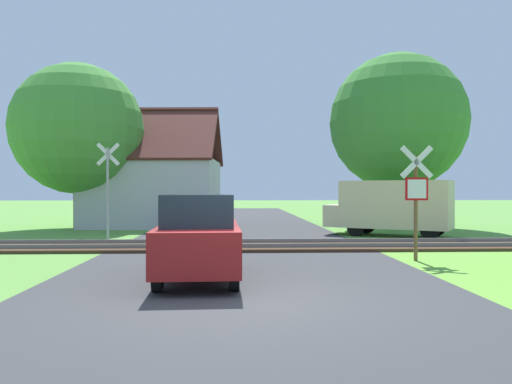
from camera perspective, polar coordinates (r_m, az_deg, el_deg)
ground_plane at (r=8.56m, az=-1.00°, el=-12.42°), size 160.00×160.00×0.00m
road_asphalt at (r=10.52m, az=-1.26°, el=-10.01°), size 8.23×80.00×0.01m
rail_track at (r=16.16m, az=-1.64°, el=-6.21°), size 60.00×2.60×0.22m
stop_sign_near at (r=13.76m, az=17.84°, el=-0.31°), size 0.88×0.15×3.04m
crossing_sign_far at (r=19.60m, az=-16.58°, el=0.91°), size 0.88×0.13×3.66m
house at (r=26.64m, az=-11.42°, el=0.34°), size 6.96×6.81×6.19m
tree_right at (r=25.94m, az=15.91°, el=7.71°), size 6.74×6.74×8.62m
tree_left at (r=25.52m, az=-19.68°, el=6.78°), size 6.24×6.24×7.91m
mail_truck at (r=20.90m, az=15.25°, el=-1.50°), size 5.15×4.12×2.24m
parked_car at (r=10.58m, az=-6.54°, el=-5.08°), size 1.77×4.05×1.78m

